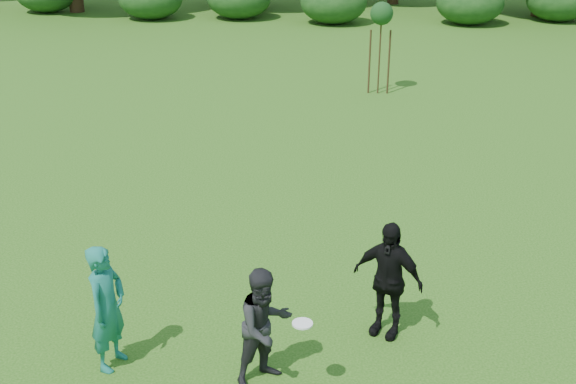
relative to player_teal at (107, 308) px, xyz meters
name	(u,v)px	position (x,y,z in m)	size (l,w,h in m)	color
ground	(269,340)	(2.13, 0.78, -0.94)	(120.00, 120.00, 0.00)	#19470C
player_teal	(107,308)	(0.00, 0.00, 0.00)	(0.68, 0.45, 1.87)	#186C5E
player_grey	(265,327)	(2.19, -0.13, -0.08)	(0.83, 0.65, 1.71)	#232326
player_black	(388,279)	(3.85, 1.15, -0.01)	(1.08, 0.45, 1.85)	black
frisbee	(302,324)	(2.72, -0.42, 0.20)	(0.27, 0.27, 0.03)	white
sapling	(382,16)	(4.00, 14.30, 1.48)	(0.70, 0.70, 2.85)	#372715
hillside	(340,59)	(1.57, 69.23, -12.91)	(150.00, 72.00, 52.00)	olive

